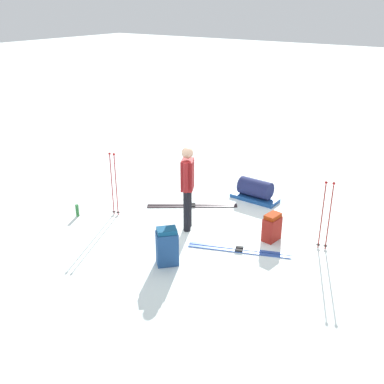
# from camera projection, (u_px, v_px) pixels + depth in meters

# --- Properties ---
(ground_plane) EXTENTS (80.00, 80.00, 0.00)m
(ground_plane) POSITION_uv_depth(u_px,v_px,m) (192.00, 223.00, 9.23)
(ground_plane) COLOR white
(skier_standing) EXTENTS (0.35, 0.52, 1.70)m
(skier_standing) POSITION_uv_depth(u_px,v_px,m) (188.00, 184.00, 8.66)
(skier_standing) COLOR black
(skier_standing) RESTS_ON ground_plane
(ski_pair_near) EXTENTS (1.81, 0.85, 0.05)m
(ski_pair_near) POSITION_uv_depth(u_px,v_px,m) (239.00, 250.00, 8.22)
(ski_pair_near) COLOR #2B51A9
(ski_pair_near) RESTS_ON ground_plane
(ski_pair_far) EXTENTS (1.71, 1.31, 0.05)m
(ski_pair_far) POSITION_uv_depth(u_px,v_px,m) (192.00, 206.00, 9.98)
(ski_pair_far) COLOR black
(ski_pair_far) RESTS_ON ground_plane
(backpack_large_dark) EXTENTS (0.44, 0.45, 0.69)m
(backpack_large_dark) POSITION_uv_depth(u_px,v_px,m) (167.00, 247.00, 7.69)
(backpack_large_dark) COLOR navy
(backpack_large_dark) RESTS_ON ground_plane
(backpack_bright) EXTENTS (0.27, 0.38, 0.54)m
(backpack_bright) POSITION_uv_depth(u_px,v_px,m) (272.00, 227.00, 8.49)
(backpack_bright) COLOR maroon
(backpack_bright) RESTS_ON ground_plane
(ski_poles_planted_near) EXTENTS (0.19, 0.11, 1.32)m
(ski_poles_planted_near) POSITION_uv_depth(u_px,v_px,m) (326.00, 212.00, 8.02)
(ski_poles_planted_near) COLOR maroon
(ski_poles_planted_near) RESTS_ON ground_plane
(ski_poles_planted_far) EXTENTS (0.16, 0.10, 1.39)m
(ski_poles_planted_far) POSITION_uv_depth(u_px,v_px,m) (114.00, 181.00, 9.29)
(ski_poles_planted_far) COLOR maroon
(ski_poles_planted_far) RESTS_ON ground_plane
(gear_sled) EXTENTS (1.08, 0.48, 0.49)m
(gear_sled) POSITION_uv_depth(u_px,v_px,m) (255.00, 191.00, 10.22)
(gear_sled) COLOR #19488D
(gear_sled) RESTS_ON ground_plane
(thermos_bottle) EXTENTS (0.07, 0.07, 0.26)m
(thermos_bottle) POSITION_uv_depth(u_px,v_px,m) (77.00, 211.00, 9.48)
(thermos_bottle) COLOR #266930
(thermos_bottle) RESTS_ON ground_plane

